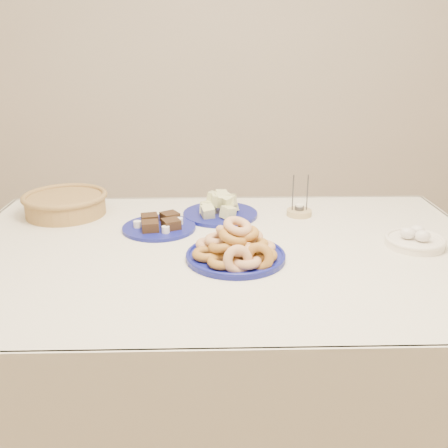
{
  "coord_description": "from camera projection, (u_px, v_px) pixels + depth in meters",
  "views": [
    {
      "loc": [
        -0.04,
        -1.45,
        1.36
      ],
      "look_at": [
        0.0,
        -0.05,
        0.85
      ],
      "focal_mm": 40.0,
      "sensor_mm": 36.0,
      "label": 1
    }
  ],
  "objects": [
    {
      "name": "brownie_plate",
      "position": [
        160.0,
        226.0,
        1.73
      ],
      "size": [
        0.33,
        0.33,
        0.04
      ],
      "rotation": [
        0.0,
        0.0,
        0.41
      ],
      "color": "navy",
      "rests_on": "dining_table"
    },
    {
      "name": "egg_bowl",
      "position": [
        415.0,
        240.0,
        1.58
      ],
      "size": [
        0.24,
        0.24,
        0.06
      ],
      "rotation": [
        0.0,
        0.0,
        -0.36
      ],
      "color": "white",
      "rests_on": "dining_table"
    },
    {
      "name": "candle_holder",
      "position": [
        299.0,
        212.0,
        1.87
      ],
      "size": [
        0.1,
        0.1,
        0.16
      ],
      "rotation": [
        0.0,
        0.0,
        0.03
      ],
      "color": "tan",
      "rests_on": "dining_table"
    },
    {
      "name": "wicker_basket",
      "position": [
        65.0,
        203.0,
        1.87
      ],
      "size": [
        0.38,
        0.38,
        0.08
      ],
      "rotation": [
        0.0,
        0.0,
        -0.24
      ],
      "color": "brown",
      "rests_on": "dining_table"
    },
    {
      "name": "donut_platter",
      "position": [
        236.0,
        249.0,
        1.48
      ],
      "size": [
        0.34,
        0.34,
        0.14
      ],
      "rotation": [
        0.0,
        0.0,
        0.15
      ],
      "color": "navy",
      "rests_on": "dining_table"
    },
    {
      "name": "melon_plate",
      "position": [
        219.0,
        209.0,
        1.85
      ],
      "size": [
        0.37,
        0.37,
        0.1
      ],
      "rotation": [
        0.0,
        0.0,
        -0.43
      ],
      "color": "navy",
      "rests_on": "dining_table"
    },
    {
      "name": "dining_table",
      "position": [
        224.0,
        279.0,
        1.61
      ],
      "size": [
        1.71,
        1.11,
        0.75
      ],
      "color": "brown",
      "rests_on": "ground"
    },
    {
      "name": "ground",
      "position": [
        224.0,
        437.0,
        1.83
      ],
      "size": [
        5.0,
        5.0,
        0.0
      ],
      "primitive_type": "plane",
      "color": "olive",
      "rests_on": "ground"
    }
  ]
}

